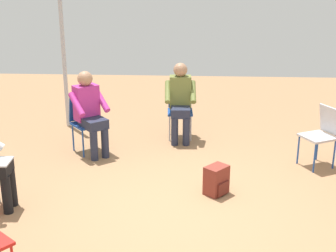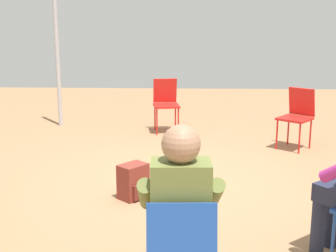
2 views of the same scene
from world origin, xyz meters
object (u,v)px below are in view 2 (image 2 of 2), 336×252
object	(u,v)px
chair_southwest	(297,114)
chair_south	(166,101)
person_in_olive	(180,211)
backpack_near_laptop_user	(133,183)

from	to	relation	value
chair_southwest	chair_south	size ratio (longest dim) A/B	1.00
chair_southwest	person_in_olive	size ratio (longest dim) A/B	0.69
person_in_olive	backpack_near_laptop_user	distance (m)	2.06
chair_southwest	chair_south	distance (m)	2.11
chair_southwest	backpack_near_laptop_user	size ratio (longest dim) A/B	2.36
person_in_olive	backpack_near_laptop_user	bearing A→B (deg)	101.76
backpack_near_laptop_user	chair_southwest	bearing A→B (deg)	-136.44
chair_south	backpack_near_laptop_user	world-z (taller)	chair_south
chair_south	chair_southwest	bearing A→B (deg)	144.50
person_in_olive	chair_southwest	bearing A→B (deg)	64.91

